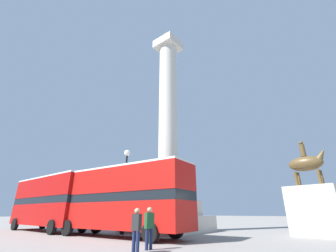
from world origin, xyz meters
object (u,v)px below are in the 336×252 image
Objects in this scene: bus_a at (120,198)px; equestrian_statue at (315,204)px; pedestrian_by_plinth at (136,228)px; monument_column at (168,158)px; bus_b at (51,201)px; pedestrian_near_lamp at (149,225)px; street_lamp at (125,179)px.

equestrian_statue is (10.14, 8.39, -0.42)m from bus_a.
bus_a is 6.48m from pedestrian_by_plinth.
equestrian_statue is (10.36, 2.95, -4.10)m from monument_column.
bus_b reaches higher than bus_a.
bus_b is 13.91m from pedestrian_near_lamp.
monument_column is 6.57m from bus_a.
street_lamp reaches higher than pedestrian_near_lamp.
pedestrian_by_plinth is (0.22, -0.98, -0.04)m from pedestrian_near_lamp.
pedestrian_near_lamp is (5.03, -2.50, -1.46)m from bus_a.
bus_a is (0.23, -5.43, -3.69)m from monument_column.
monument_column is 10.82m from pedestrian_near_lamp.
equestrian_statue is at bearing 157.54° from pedestrian_near_lamp.
monument_column is at bearing -156.41° from equestrian_statue.
monument_column is 3.29× the size of street_lamp.
street_lamp is at bearing 145.98° from pedestrian_by_plinth.
pedestrian_by_plinth is (5.47, -8.92, -5.19)m from monument_column.
equestrian_statue is 12.07m from pedestrian_near_lamp.
bus_a is 6.29× the size of pedestrian_by_plinth.
bus_b is at bearing 171.11° from pedestrian_by_plinth.
street_lamp reaches higher than pedestrian_by_plinth.
monument_column reaches higher than bus_b.
pedestrian_near_lamp is (5.25, -7.94, -5.15)m from monument_column.
monument_column is at bearing -143.81° from pedestrian_near_lamp.
pedestrian_near_lamp is at bearing -56.49° from monument_column.
street_lamp is at bearing -119.52° from pedestrian_near_lamp.
equestrian_statue is at bearing 26.00° from bus_b.
bus_b is 14.29m from pedestrian_by_plinth.
street_lamp is 8.17m from pedestrian_near_lamp.
pedestrian_by_plinth is (5.24, -3.49, -1.50)m from bus_a.
monument_column reaches higher than pedestrian_by_plinth.
bus_a is at bearing 149.48° from pedestrian_by_plinth.
bus_b is at bearing -163.91° from street_lamp.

